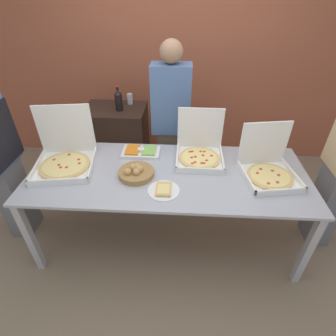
{
  "coord_description": "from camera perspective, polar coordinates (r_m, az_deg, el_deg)",
  "views": [
    {
      "loc": [
        0.11,
        -1.83,
        2.19
      ],
      "look_at": [
        0.0,
        0.0,
        0.88
      ],
      "focal_mm": 28.0,
      "sensor_mm": 36.0,
      "label": 1
    }
  ],
  "objects": [
    {
      "name": "person_guest_cap",
      "position": [
        2.87,
        0.63,
        9.62
      ],
      "size": [
        0.4,
        0.22,
        1.77
      ],
      "rotation": [
        0.0,
        0.0,
        3.14
      ],
      "color": "#473D33",
      "rests_on": "ground_plane"
    },
    {
      "name": "bread_basket",
      "position": [
        2.25,
        -6.99,
        -0.93
      ],
      "size": [
        0.3,
        0.3,
        0.1
      ],
      "color": "#9E7542",
      "rests_on": "buffet_table"
    },
    {
      "name": "pizza_box_far_left",
      "position": [
        2.52,
        -21.49,
        2.44
      ],
      "size": [
        0.57,
        0.58,
        0.49
      ],
      "rotation": [
        0.0,
        0.0,
        0.15
      ],
      "color": "white",
      "rests_on": "buffet_table"
    },
    {
      "name": "paper_plate_front_right",
      "position": [
        2.09,
        -0.96,
        -4.74
      ],
      "size": [
        0.26,
        0.26,
        0.03
      ],
      "color": "white",
      "rests_on": "buffet_table"
    },
    {
      "name": "pizza_box_far_right",
      "position": [
        2.46,
        6.9,
        3.77
      ],
      "size": [
        0.43,
        0.45,
        0.43
      ],
      "rotation": [
        0.0,
        0.0,
        -0.01
      ],
      "color": "white",
      "rests_on": "buffet_table"
    },
    {
      "name": "soda_can_silver",
      "position": [
        3.28,
        -8.29,
        14.68
      ],
      "size": [
        0.07,
        0.07,
        0.12
      ],
      "color": "silver",
      "rests_on": "sideboard_podium"
    },
    {
      "name": "pizza_box_near_right",
      "position": [
        2.36,
        20.96,
        -0.03
      ],
      "size": [
        0.49,
        0.5,
        0.42
      ],
      "rotation": [
        0.0,
        0.0,
        0.17
      ],
      "color": "white",
      "rests_on": "buffet_table"
    },
    {
      "name": "buffet_table",
      "position": [
        2.33,
        0.0,
        -2.63
      ],
      "size": [
        2.42,
        0.96,
        0.83
      ],
      "color": "#A8AAB2",
      "rests_on": "ground_plane"
    },
    {
      "name": "veggie_tray",
      "position": [
        2.54,
        -5.9,
        3.59
      ],
      "size": [
        0.36,
        0.22,
        0.05
      ],
      "color": "white",
      "rests_on": "buffet_table"
    },
    {
      "name": "sideboard_podium",
      "position": [
        3.42,
        -10.7,
        5.06
      ],
      "size": [
        0.72,
        0.54,
        0.98
      ],
      "color": "black",
      "rests_on": "ground_plane"
    },
    {
      "name": "brick_wall_behind",
      "position": [
        3.62,
        1.72,
        22.96
      ],
      "size": [
        10.0,
        0.06,
        2.8
      ],
      "color": "#9E5138",
      "rests_on": "ground_plane"
    },
    {
      "name": "soda_bottle",
      "position": [
        3.09,
        -10.71,
        14.35
      ],
      "size": [
        0.09,
        0.09,
        0.28
      ],
      "color": "black",
      "rests_on": "sideboard_podium"
    },
    {
      "name": "ground_plane",
      "position": [
        2.86,
        0.0,
        -14.5
      ],
      "size": [
        16.0,
        16.0,
        0.0
      ],
      "primitive_type": "plane",
      "color": "#847056"
    }
  ]
}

